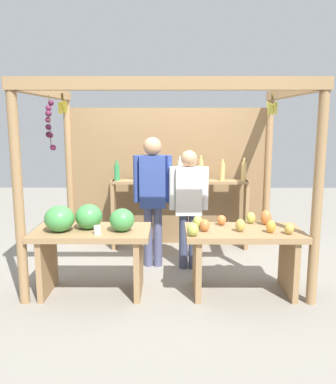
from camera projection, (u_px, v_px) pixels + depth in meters
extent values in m
plane|color=gray|center=(168.00, 267.00, 5.09)|extent=(12.00, 12.00, 0.00)
cylinder|color=#99754C|center=(18.00, 195.00, 3.91)|extent=(0.10, 0.10, 2.24)
cylinder|color=#99754C|center=(318.00, 196.00, 3.89)|extent=(0.10, 0.10, 2.24)
cylinder|color=#99754C|center=(69.00, 170.00, 5.89)|extent=(0.10, 0.10, 2.24)
cylinder|color=#99754C|center=(268.00, 170.00, 5.88)|extent=(0.10, 0.10, 2.24)
cube|color=#99754C|center=(168.00, 83.00, 3.71)|extent=(3.03, 0.12, 0.12)
cube|color=#99754C|center=(44.00, 91.00, 4.71)|extent=(0.12, 2.12, 0.12)
cube|color=#99754C|center=(293.00, 91.00, 4.70)|extent=(0.12, 2.12, 0.12)
cube|color=olive|center=(168.00, 177.00, 5.93)|extent=(2.93, 0.04, 2.01)
cylinder|color=brown|center=(272.00, 97.00, 3.91)|extent=(0.02, 0.02, 0.06)
ellipsoid|color=#D1CC4C|center=(276.00, 107.00, 3.92)|extent=(0.04, 0.07, 0.12)
ellipsoid|color=#D1CC4C|center=(273.00, 109.00, 3.95)|extent=(0.06, 0.06, 0.13)
ellipsoid|color=#D1CC4C|center=(270.00, 109.00, 3.96)|extent=(0.08, 0.04, 0.12)
ellipsoid|color=#D1CC4C|center=(270.00, 108.00, 3.94)|extent=(0.05, 0.06, 0.13)
ellipsoid|color=#D1CC4C|center=(269.00, 107.00, 3.90)|extent=(0.06, 0.07, 0.13)
ellipsoid|color=#D1CC4C|center=(272.00, 109.00, 3.90)|extent=(0.05, 0.04, 0.12)
ellipsoid|color=#D1CC4C|center=(275.00, 109.00, 3.90)|extent=(0.06, 0.05, 0.13)
cylinder|color=brown|center=(62.00, 97.00, 3.88)|extent=(0.02, 0.02, 0.06)
ellipsoid|color=yellow|center=(65.00, 107.00, 3.90)|extent=(0.04, 0.06, 0.13)
ellipsoid|color=yellow|center=(65.00, 107.00, 3.92)|extent=(0.06, 0.05, 0.13)
ellipsoid|color=yellow|center=(62.00, 107.00, 3.93)|extent=(0.06, 0.05, 0.13)
ellipsoid|color=yellow|center=(60.00, 108.00, 3.90)|extent=(0.04, 0.07, 0.13)
ellipsoid|color=yellow|center=(60.00, 108.00, 3.87)|extent=(0.06, 0.05, 0.13)
ellipsoid|color=yellow|center=(64.00, 107.00, 3.88)|extent=(0.08, 0.06, 0.13)
cylinder|color=#4C422D|center=(50.00, 122.00, 4.14)|extent=(0.01, 0.01, 0.55)
sphere|color=#47142D|center=(51.00, 103.00, 4.13)|extent=(0.06, 0.06, 0.06)
sphere|color=#601E42|center=(49.00, 108.00, 4.13)|extent=(0.06, 0.06, 0.06)
sphere|color=#511938|center=(48.00, 113.00, 4.13)|extent=(0.06, 0.06, 0.06)
sphere|color=#601E42|center=(48.00, 120.00, 4.16)|extent=(0.06, 0.06, 0.06)
sphere|color=#511938|center=(48.00, 127.00, 4.13)|extent=(0.06, 0.06, 0.06)
sphere|color=#601E42|center=(50.00, 135.00, 4.18)|extent=(0.06, 0.06, 0.06)
sphere|color=#47142D|center=(49.00, 135.00, 4.14)|extent=(0.06, 0.06, 0.06)
sphere|color=#601E42|center=(53.00, 148.00, 4.17)|extent=(0.06, 0.06, 0.06)
cube|color=#99754C|center=(92.00, 232.00, 4.23)|extent=(1.23, 0.64, 0.06)
cube|color=#99754C|center=(47.00, 264.00, 4.30)|extent=(0.06, 0.58, 0.64)
cube|color=#99754C|center=(139.00, 264.00, 4.29)|extent=(0.06, 0.58, 0.64)
ellipsoid|color=#429347|center=(89.00, 217.00, 4.24)|extent=(0.40, 0.40, 0.27)
ellipsoid|color=#429347|center=(59.00, 219.00, 4.14)|extent=(0.43, 0.43, 0.27)
ellipsoid|color=#429347|center=(122.00, 220.00, 4.15)|extent=(0.29, 0.29, 0.24)
cylinder|color=white|center=(97.00, 230.00, 4.04)|extent=(0.07, 0.07, 0.09)
cube|color=#99754C|center=(244.00, 233.00, 4.22)|extent=(1.23, 0.64, 0.06)
cube|color=#99754C|center=(197.00, 264.00, 4.29)|extent=(0.06, 0.58, 0.64)
cube|color=#99754C|center=(289.00, 264.00, 4.28)|extent=(0.06, 0.58, 0.64)
ellipsoid|color=#B79E47|center=(289.00, 229.00, 4.05)|extent=(0.12, 0.12, 0.12)
ellipsoid|color=gold|center=(271.00, 226.00, 4.10)|extent=(0.13, 0.13, 0.13)
ellipsoid|color=#CC7038|center=(222.00, 220.00, 4.39)|extent=(0.13, 0.13, 0.11)
ellipsoid|color=#CC7038|center=(205.00, 225.00, 4.15)|extent=(0.15, 0.15, 0.13)
ellipsoid|color=#A8B24C|center=(198.00, 222.00, 4.28)|extent=(0.11, 0.11, 0.14)
ellipsoid|color=#B79E47|center=(240.00, 225.00, 4.14)|extent=(0.14, 0.14, 0.13)
ellipsoid|color=#A8B24C|center=(251.00, 218.00, 4.46)|extent=(0.11, 0.11, 0.13)
ellipsoid|color=#A8B24C|center=(193.00, 230.00, 3.98)|extent=(0.14, 0.14, 0.13)
ellipsoid|color=#CC7038|center=(266.00, 217.00, 4.41)|extent=(0.15, 0.15, 0.17)
cube|color=#99754C|center=(114.00, 215.00, 5.75)|extent=(0.05, 0.20, 1.00)
cube|color=#99754C|center=(246.00, 215.00, 5.74)|extent=(0.05, 0.20, 1.00)
cube|color=#99754C|center=(180.00, 182.00, 5.66)|extent=(1.90, 0.22, 0.04)
cylinder|color=#338C4C|center=(117.00, 173.00, 5.64)|extent=(0.08, 0.08, 0.22)
cylinder|color=#338C4C|center=(117.00, 163.00, 5.62)|extent=(0.04, 0.04, 0.06)
cylinder|color=#994C1E|center=(138.00, 171.00, 5.64)|extent=(0.08, 0.08, 0.28)
cylinder|color=#994C1E|center=(138.00, 159.00, 5.61)|extent=(0.03, 0.03, 0.06)
cylinder|color=#D8B266|center=(159.00, 172.00, 5.64)|extent=(0.07, 0.07, 0.23)
cylinder|color=#D8B266|center=(159.00, 162.00, 5.61)|extent=(0.03, 0.03, 0.06)
cylinder|color=silver|center=(180.00, 171.00, 5.63)|extent=(0.08, 0.08, 0.28)
cylinder|color=silver|center=(180.00, 159.00, 5.60)|extent=(0.04, 0.04, 0.06)
cylinder|color=#D8B266|center=(201.00, 170.00, 5.63)|extent=(0.07, 0.07, 0.30)
cylinder|color=#D8B266|center=(201.00, 157.00, 5.60)|extent=(0.03, 0.03, 0.06)
cylinder|color=#D8B266|center=(222.00, 172.00, 5.63)|extent=(0.07, 0.07, 0.25)
cylinder|color=#D8B266|center=(223.00, 161.00, 5.61)|extent=(0.03, 0.03, 0.06)
cylinder|color=#D8B266|center=(244.00, 171.00, 5.63)|extent=(0.07, 0.07, 0.26)
cylinder|color=#D8B266|center=(244.00, 160.00, 5.60)|extent=(0.03, 0.03, 0.06)
cylinder|color=#4E5276|center=(148.00, 237.00, 5.08)|extent=(0.11, 0.11, 0.77)
cylinder|color=#4E5276|center=(158.00, 237.00, 5.08)|extent=(0.11, 0.11, 0.77)
cube|color=#2D428C|center=(153.00, 182.00, 4.95)|extent=(0.32, 0.19, 0.65)
cylinder|color=#2D428C|center=(137.00, 179.00, 4.95)|extent=(0.08, 0.08, 0.58)
cylinder|color=#2D428C|center=(169.00, 179.00, 4.94)|extent=(0.08, 0.08, 0.58)
sphere|color=tan|center=(152.00, 146.00, 4.87)|extent=(0.22, 0.22, 0.22)
cylinder|color=#3B425F|center=(183.00, 241.00, 5.01)|extent=(0.11, 0.11, 0.70)
cylinder|color=#3B425F|center=(193.00, 241.00, 5.00)|extent=(0.11, 0.11, 0.70)
cube|color=white|center=(189.00, 191.00, 4.89)|extent=(0.32, 0.19, 0.59)
cylinder|color=white|center=(172.00, 188.00, 4.89)|extent=(0.08, 0.08, 0.53)
cylinder|color=white|center=(205.00, 188.00, 4.88)|extent=(0.08, 0.08, 0.53)
sphere|color=tan|center=(189.00, 159.00, 4.82)|extent=(0.20, 0.20, 0.20)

